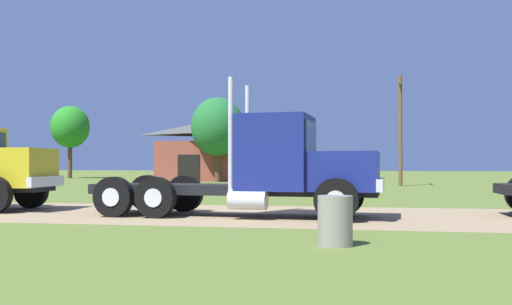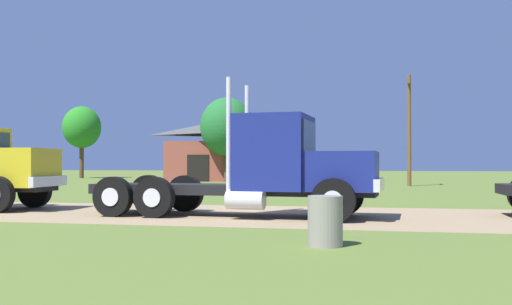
{
  "view_description": "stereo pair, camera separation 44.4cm",
  "coord_description": "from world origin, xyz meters",
  "px_view_note": "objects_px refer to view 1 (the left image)",
  "views": [
    {
      "loc": [
        2.65,
        -16.42,
        1.48
      ],
      "look_at": [
        -0.56,
        0.78,
        1.81
      ],
      "focal_mm": 40.46,
      "sensor_mm": 36.0,
      "label": 1
    },
    {
      "loc": [
        3.08,
        -16.33,
        1.48
      ],
      "look_at": [
        -0.56,
        0.78,
        1.81
      ],
      "focal_mm": 40.46,
      "sensor_mm": 36.0,
      "label": 2
    }
  ],
  "objects_px": {
    "truck_foreground_white": "(273,169)",
    "utility_pole_near": "(400,127)",
    "steel_barrel": "(335,221)",
    "shed_building": "(208,152)"
  },
  "relations": [
    {
      "from": "steel_barrel",
      "to": "shed_building",
      "type": "bearing_deg",
      "value": 108.59
    },
    {
      "from": "shed_building",
      "to": "utility_pole_near",
      "type": "height_order",
      "value": "utility_pole_near"
    },
    {
      "from": "truck_foreground_white",
      "to": "utility_pole_near",
      "type": "relative_size",
      "value": 1.15
    },
    {
      "from": "steel_barrel",
      "to": "utility_pole_near",
      "type": "relative_size",
      "value": 0.12
    },
    {
      "from": "steel_barrel",
      "to": "truck_foreground_white",
      "type": "bearing_deg",
      "value": 110.23
    },
    {
      "from": "steel_barrel",
      "to": "shed_building",
      "type": "distance_m",
      "value": 39.41
    },
    {
      "from": "truck_foreground_white",
      "to": "shed_building",
      "type": "height_order",
      "value": "shed_building"
    },
    {
      "from": "steel_barrel",
      "to": "utility_pole_near",
      "type": "distance_m",
      "value": 28.94
    },
    {
      "from": "truck_foreground_white",
      "to": "shed_building",
      "type": "relative_size",
      "value": 0.9
    },
    {
      "from": "shed_building",
      "to": "steel_barrel",
      "type": "bearing_deg",
      "value": -71.41
    }
  ]
}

